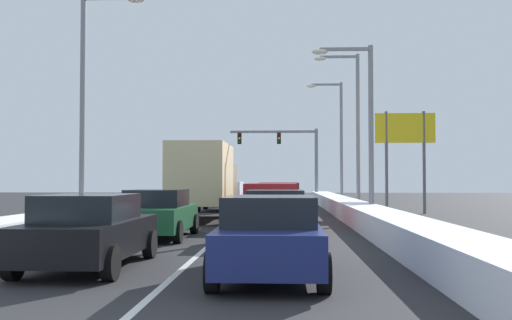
% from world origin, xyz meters
% --- Properties ---
extents(ground_plane, '(120.00, 120.00, 0.00)m').
position_xyz_m(ground_plane, '(0.00, 18.09, 0.00)').
color(ground_plane, '#28282B').
extents(lane_stripe_between_right_lane_and_center_lane, '(0.14, 49.75, 0.01)m').
position_xyz_m(lane_stripe_between_right_lane_and_center_lane, '(-0.00, 22.61, 0.00)').
color(lane_stripe_between_right_lane_and_center_lane, silver).
rests_on(lane_stripe_between_right_lane_and_center_lane, ground).
extents(snow_bank_right_shoulder, '(1.42, 49.75, 0.78)m').
position_xyz_m(snow_bank_right_shoulder, '(5.30, 22.61, 0.39)').
color(snow_bank_right_shoulder, white).
rests_on(snow_bank_right_shoulder, ground).
extents(snow_bank_left_shoulder, '(1.55, 49.75, 0.76)m').
position_xyz_m(snow_bank_left_shoulder, '(-5.30, 22.61, 0.38)').
color(snow_bank_left_shoulder, white).
rests_on(snow_bank_left_shoulder, ground).
extents(sedan_navy_right_lane_nearest, '(2.00, 4.50, 1.51)m').
position_xyz_m(sedan_navy_right_lane_nearest, '(1.80, 5.83, 0.76)').
color(sedan_navy_right_lane_nearest, navy).
rests_on(sedan_navy_right_lane_nearest, ground).
extents(sedan_silver_right_lane_second, '(2.00, 4.50, 1.51)m').
position_xyz_m(sedan_silver_right_lane_second, '(1.82, 12.41, 0.76)').
color(sedan_silver_right_lane_second, '#B7BABF').
rests_on(sedan_silver_right_lane_second, ground).
extents(suv_red_right_lane_third, '(2.16, 4.90, 1.67)m').
position_xyz_m(suv_red_right_lane_third, '(1.60, 18.14, 1.02)').
color(suv_red_right_lane_third, maroon).
rests_on(suv_red_right_lane_third, ground).
extents(suv_maroon_right_lane_fourth, '(2.16, 4.90, 1.67)m').
position_xyz_m(suv_maroon_right_lane_fourth, '(1.84, 25.42, 1.02)').
color(suv_maroon_right_lane_fourth, maroon).
rests_on(suv_maroon_right_lane_fourth, ground).
extents(sedan_charcoal_right_lane_fifth, '(2.00, 4.50, 1.51)m').
position_xyz_m(sedan_charcoal_right_lane_fifth, '(1.49, 32.15, 0.76)').
color(sedan_charcoal_right_lane_fifth, '#38383D').
rests_on(sedan_charcoal_right_lane_fifth, ground).
extents(sedan_black_center_lane_nearest, '(2.00, 4.50, 1.51)m').
position_xyz_m(sedan_black_center_lane_nearest, '(-1.93, 6.82, 0.76)').
color(sedan_black_center_lane_nearest, black).
rests_on(sedan_black_center_lane_nearest, ground).
extents(sedan_green_center_lane_second, '(2.00, 4.50, 1.51)m').
position_xyz_m(sedan_green_center_lane_second, '(-1.84, 13.05, 0.76)').
color(sedan_green_center_lane_second, '#1E5633').
rests_on(sedan_green_center_lane_second, ground).
extents(box_truck_center_lane_third, '(2.53, 7.20, 3.36)m').
position_xyz_m(box_truck_center_lane_third, '(-1.49, 21.04, 1.90)').
color(box_truck_center_lane_third, '#937F60').
rests_on(box_truck_center_lane_third, ground).
extents(suv_gray_center_lane_fourth, '(2.16, 4.90, 1.67)m').
position_xyz_m(suv_gray_center_lane_fourth, '(-1.77, 29.22, 1.02)').
color(suv_gray_center_lane_fourth, slate).
rests_on(suv_gray_center_lane_fourth, ground).
extents(suv_white_center_lane_fifth, '(2.16, 4.90, 1.67)m').
position_xyz_m(suv_white_center_lane_fifth, '(-1.82, 36.32, 1.02)').
color(suv_white_center_lane_fifth, silver).
rests_on(suv_white_center_lane_fifth, ground).
extents(traffic_light_gantry, '(7.54, 0.47, 6.20)m').
position_xyz_m(traffic_light_gantry, '(2.57, 45.22, 4.50)').
color(traffic_light_gantry, slate).
rests_on(traffic_light_gantry, ground).
extents(street_lamp_right_near, '(2.66, 0.36, 7.64)m').
position_xyz_m(street_lamp_right_near, '(5.46, 20.35, 4.61)').
color(street_lamp_right_near, gray).
rests_on(street_lamp_right_near, ground).
extents(street_lamp_right_mid, '(2.66, 0.36, 9.21)m').
position_xyz_m(street_lamp_right_mid, '(6.11, 29.40, 5.43)').
color(street_lamp_right_mid, gray).
rests_on(street_lamp_right_mid, ground).
extents(street_lamp_right_far, '(2.66, 0.36, 9.04)m').
position_xyz_m(street_lamp_right_far, '(6.03, 38.45, 5.35)').
color(street_lamp_right_far, gray).
rests_on(street_lamp_right_far, ground).
extents(street_lamp_left_mid, '(2.66, 0.36, 9.47)m').
position_xyz_m(street_lamp_left_mid, '(-5.86, 18.55, 5.57)').
color(street_lamp_left_mid, gray).
rests_on(street_lamp_left_mid, ground).
extents(roadside_sign_right, '(3.20, 0.16, 5.50)m').
position_xyz_m(roadside_sign_right, '(8.61, 26.70, 4.02)').
color(roadside_sign_right, '#59595B').
rests_on(roadside_sign_right, ground).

